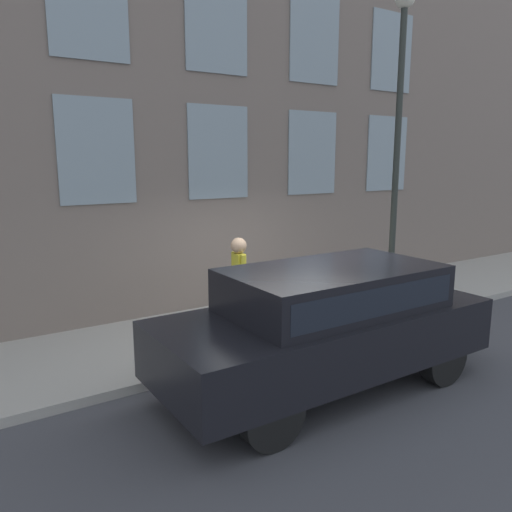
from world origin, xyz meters
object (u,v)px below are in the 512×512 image
Objects in this scene: parked_truck_charcoal_near at (328,319)px; street_lamp at (399,119)px; person at (239,277)px; fire_hydrant at (273,310)px.

parked_truck_charcoal_near is 4.63m from street_lamp.
street_lamp reaches higher than person.
parked_truck_charcoal_near is at bearing 160.18° from person.
parked_truck_charcoal_near is (-2.12, -0.09, -0.16)m from person.
parked_truck_charcoal_near is 0.78× the size of street_lamp.
person reaches higher than fire_hydrant.
person is 2.12m from parked_truck_charcoal_near.
fire_hydrant is at bearing -11.65° from parked_truck_charcoal_near.
street_lamp is at bearing -117.61° from person.
street_lamp is (-0.30, -3.30, 2.64)m from person.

